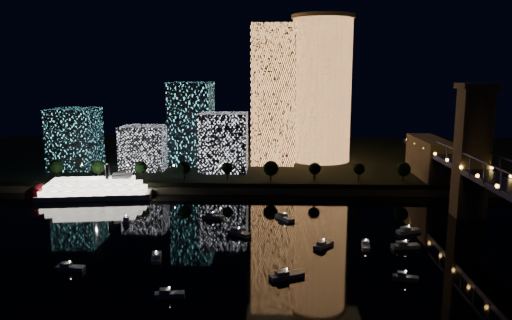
{
  "coord_description": "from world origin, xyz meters",
  "views": [
    {
      "loc": [
        -8.16,
        -135.56,
        54.39
      ],
      "look_at": [
        -15.55,
        55.0,
        20.18
      ],
      "focal_mm": 35.0,
      "sensor_mm": 36.0,
      "label": 1
    }
  ],
  "objects": [
    {
      "name": "far_bank",
      "position": [
        0.0,
        160.0,
        2.5
      ],
      "size": [
        420.0,
        160.0,
        5.0
      ],
      "primitive_type": "cube",
      "color": "black",
      "rests_on": "ground"
    },
    {
      "name": "ground",
      "position": [
        0.0,
        0.0,
        0.0
      ],
      "size": [
        520.0,
        520.0,
        0.0
      ],
      "primitive_type": "plane",
      "color": "black",
      "rests_on": "ground"
    },
    {
      "name": "tower_cylindrical",
      "position": [
        17.06,
        140.49,
        44.5
      ],
      "size": [
        34.0,
        34.0,
        78.75
      ],
      "color": "#FF9D51",
      "rests_on": "far_bank"
    },
    {
      "name": "riverboat",
      "position": [
        -88.09,
        70.07,
        3.97
      ],
      "size": [
        52.36,
        18.03,
        15.48
      ],
      "color": "silver",
      "rests_on": "ground"
    },
    {
      "name": "motorboats",
      "position": [
        -9.61,
        13.5,
        0.81
      ],
      "size": [
        110.54,
        71.66,
        2.78
      ],
      "color": "silver",
      "rests_on": "ground"
    },
    {
      "name": "seawall",
      "position": [
        0.0,
        82.0,
        1.5
      ],
      "size": [
        420.0,
        6.0,
        3.0
      ],
      "primitive_type": "cube",
      "color": "#6B5E4C",
      "rests_on": "ground"
    },
    {
      "name": "street_lamps",
      "position": [
        -34.0,
        94.0,
        9.02
      ],
      "size": [
        132.7,
        0.7,
        5.65
      ],
      "color": "black",
      "rests_on": "far_bank"
    },
    {
      "name": "esplanade_trees",
      "position": [
        -32.85,
        88.0,
        10.47
      ],
      "size": [
        166.44,
        7.0,
        9.0
      ],
      "color": "black",
      "rests_on": "far_bank"
    },
    {
      "name": "tower_rectangular",
      "position": [
        -9.38,
        132.27,
        41.61
      ],
      "size": [
        23.01,
        23.01,
        73.23
      ],
      "primitive_type": "cube",
      "color": "#FF9D51",
      "rests_on": "far_bank"
    },
    {
      "name": "midrise_blocks",
      "position": [
        -66.34,
        119.5,
        22.09
      ],
      "size": [
        99.4,
        45.11,
        43.45
      ],
      "color": "white",
      "rests_on": "far_bank"
    }
  ]
}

